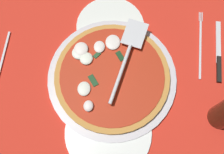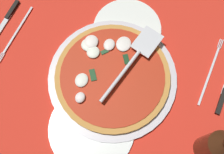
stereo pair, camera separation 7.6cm
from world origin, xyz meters
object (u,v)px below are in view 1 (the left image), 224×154
(dinner_plate_left, at_px, (108,132))
(pizza_server, at_px, (127,55))
(pizza, at_px, (111,76))
(place_setting_near, at_px, (209,51))
(dinner_plate_right, at_px, (110,27))

(dinner_plate_left, height_order, pizza_server, pizza_server)
(pizza, bearing_deg, place_setting_near, -70.68)
(pizza_server, bearing_deg, place_setting_near, -64.12)
(dinner_plate_right, distance_m, place_setting_near, 0.30)
(place_setting_near, bearing_deg, pizza_server, 103.83)
(pizza, relative_size, pizza_server, 1.24)
(dinner_plate_right, height_order, pizza, pizza)
(pizza, xyz_separation_m, pizza_server, (0.06, -0.04, 0.02))
(dinner_plate_left, relative_size, place_setting_near, 1.02)
(dinner_plate_right, bearing_deg, pizza, -176.02)
(place_setting_near, bearing_deg, pizza, 112.96)
(dinner_plate_right, height_order, place_setting_near, place_setting_near)
(dinner_plate_right, distance_m, pizza, 0.17)
(pizza, distance_m, place_setting_near, 0.30)
(pizza_server, bearing_deg, pizza, 158.38)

